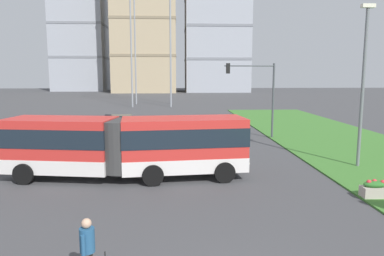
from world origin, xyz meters
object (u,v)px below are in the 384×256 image
(pedestrian_crossing, at_px, (88,248))
(streetlight_median, at_px, (363,80))
(traffic_light_far_right, at_px, (257,87))
(apartment_tower_west, at_px, (82,28))
(car_white_van, at_px, (120,125))
(articulated_bus, at_px, (127,145))
(apartment_tower_centre, at_px, (217,14))
(flower_planter_2, at_px, (375,189))
(apartment_tower_westcentre, at_px, (145,24))

(pedestrian_crossing, distance_m, streetlight_median, 16.97)
(traffic_light_far_right, bearing_deg, apartment_tower_west, 111.10)
(apartment_tower_west, bearing_deg, car_white_van, -74.79)
(articulated_bus, xyz_separation_m, pedestrian_crossing, (0.24, -9.57, -0.65))
(articulated_bus, bearing_deg, apartment_tower_centre, 80.75)
(pedestrian_crossing, height_order, apartment_tower_centre, apartment_tower_centre)
(pedestrian_crossing, height_order, flower_planter_2, pedestrian_crossing)
(articulated_bus, height_order, streetlight_median, streetlight_median)
(car_white_van, xyz_separation_m, apartment_tower_west, (-23.96, 88.13, 18.80))
(articulated_bus, height_order, apartment_tower_centre, apartment_tower_centre)
(flower_planter_2, relative_size, streetlight_median, 0.13)
(streetlight_median, relative_size, apartment_tower_west, 0.22)
(apartment_tower_centre, bearing_deg, apartment_tower_westcentre, -179.28)
(apartment_tower_west, height_order, apartment_tower_westcentre, apartment_tower_west)
(articulated_bus, distance_m, apartment_tower_west, 107.16)
(traffic_light_far_right, xyz_separation_m, apartment_tower_westcentre, (-14.65, 80.51, 15.38))
(pedestrian_crossing, bearing_deg, apartment_tower_west, 103.36)
(articulated_bus, distance_m, flower_planter_2, 11.34)
(traffic_light_far_right, relative_size, apartment_tower_west, 0.15)
(flower_planter_2, distance_m, apartment_tower_centre, 98.02)
(streetlight_median, distance_m, apartment_tower_centre, 91.98)
(apartment_tower_westcentre, bearing_deg, flower_planter_2, -80.24)
(articulated_bus, bearing_deg, streetlight_median, 6.70)
(streetlight_median, bearing_deg, apartment_tower_centre, 88.48)
(apartment_tower_westcentre, relative_size, apartment_tower_centre, 0.87)
(apartment_tower_westcentre, bearing_deg, pedestrian_crossing, -86.62)
(traffic_light_far_right, height_order, apartment_tower_westcentre, apartment_tower_westcentre)
(pedestrian_crossing, relative_size, flower_planter_2, 1.58)
(pedestrian_crossing, bearing_deg, apartment_tower_centre, 81.75)
(articulated_bus, distance_m, pedestrian_crossing, 9.60)
(apartment_tower_centre, bearing_deg, pedestrian_crossing, -98.25)
(traffic_light_far_right, bearing_deg, car_white_van, 163.97)
(traffic_light_far_right, distance_m, apartment_tower_westcentre, 83.27)
(pedestrian_crossing, height_order, apartment_tower_west, apartment_tower_west)
(streetlight_median, bearing_deg, traffic_light_far_right, 110.89)
(articulated_bus, xyz_separation_m, car_white_van, (-2.36, 14.18, -0.90))
(articulated_bus, bearing_deg, car_white_van, 99.46)
(articulated_bus, bearing_deg, traffic_light_far_right, 50.76)
(articulated_bus, bearing_deg, apartment_tower_west, 104.43)
(traffic_light_far_right, bearing_deg, articulated_bus, -129.24)
(streetlight_median, bearing_deg, apartment_tower_westcentre, 101.47)
(flower_planter_2, bearing_deg, traffic_light_far_right, 96.67)
(pedestrian_crossing, relative_size, apartment_tower_centre, 0.04)
(pedestrian_crossing, distance_m, flower_planter_2, 11.96)
(flower_planter_2, xyz_separation_m, traffic_light_far_right, (-1.71, 14.64, 3.70))
(traffic_light_far_right, bearing_deg, apartment_tower_westcentre, 100.31)
(traffic_light_far_right, distance_m, apartment_tower_west, 99.15)
(flower_planter_2, bearing_deg, articulated_bus, 160.85)
(apartment_tower_west, distance_m, apartment_tower_centre, 42.70)
(car_white_van, height_order, apartment_tower_centre, apartment_tower_centre)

